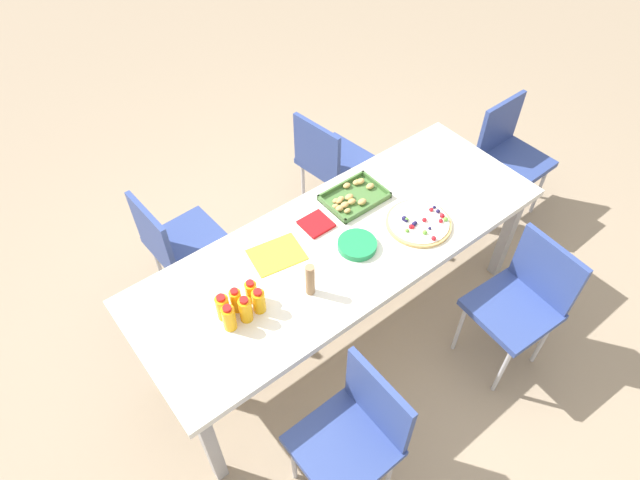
{
  "coord_description": "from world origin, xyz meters",
  "views": [
    {
      "loc": [
        -1.26,
        -1.4,
        2.82
      ],
      "look_at": [
        -0.1,
        0.07,
        0.75
      ],
      "focal_mm": 30.74,
      "sensor_mm": 36.0,
      "label": 1
    }
  ],
  "objects": [
    {
      "name": "chair_end",
      "position": [
        1.53,
        0.09,
        0.5
      ],
      "size": [
        0.41,
        0.41,
        0.83
      ],
      "rotation": [
        0.0,
        0.0,
        3.16
      ],
      "color": "#33478C",
      "rests_on": "ground_plane"
    },
    {
      "name": "chair_far_right",
      "position": [
        0.53,
        0.77,
        0.5
      ],
      "size": [
        0.45,
        0.45,
        0.83
      ],
      "rotation": [
        0.0,
        0.0,
        -1.44
      ],
      "color": "#33478C",
      "rests_on": "ground_plane"
    },
    {
      "name": "juice_bottle_1",
      "position": [
        -0.65,
        -0.09,
        0.8
      ],
      "size": [
        0.06,
        0.06,
        0.15
      ],
      "color": "#FAAC14",
      "rests_on": "party_table"
    },
    {
      "name": "paper_folder",
      "position": [
        -0.33,
        0.14,
        0.74
      ],
      "size": [
        0.29,
        0.24,
        0.01
      ],
      "primitive_type": "cube",
      "rotation": [
        0.0,
        0.0,
        -0.17
      ],
      "color": "yellow",
      "rests_on": "party_table"
    },
    {
      "name": "party_table",
      "position": [
        0.0,
        0.0,
        0.67
      ],
      "size": [
        2.25,
        0.81,
        0.73
      ],
      "color": "silver",
      "rests_on": "ground_plane"
    },
    {
      "name": "juice_bottle_2",
      "position": [
        -0.58,
        -0.09,
        0.8
      ],
      "size": [
        0.06,
        0.06,
        0.14
      ],
      "color": "#FAAE14",
      "rests_on": "party_table"
    },
    {
      "name": "ground_plane",
      "position": [
        0.0,
        0.0,
        0.0
      ],
      "size": [
        12.0,
        12.0,
        0.0
      ],
      "primitive_type": "plane",
      "color": "gray"
    },
    {
      "name": "cardboard_tube",
      "position": [
        -0.33,
        -0.15,
        0.82
      ],
      "size": [
        0.04,
        0.04,
        0.18
      ],
      "primitive_type": "cylinder",
      "color": "#9E7A56",
      "rests_on": "party_table"
    },
    {
      "name": "juice_bottle_3",
      "position": [
        -0.72,
        -0.02,
        0.8
      ],
      "size": [
        0.06,
        0.06,
        0.15
      ],
      "color": "#FAAB14",
      "rests_on": "party_table"
    },
    {
      "name": "juice_bottle_4",
      "position": [
        -0.66,
        -0.02,
        0.8
      ],
      "size": [
        0.05,
        0.05,
        0.14
      ],
      "color": "#F9AC14",
      "rests_on": "party_table"
    },
    {
      "name": "juice_bottle_5",
      "position": [
        -0.57,
        -0.02,
        0.79
      ],
      "size": [
        0.06,
        0.06,
        0.13
      ],
      "color": "#FAAC14",
      "rests_on": "party_table"
    },
    {
      "name": "chair_near_right",
      "position": [
        0.62,
        -0.73,
        0.5
      ],
      "size": [
        0.43,
        0.43,
        0.83
      ],
      "rotation": [
        0.0,
        0.0,
        1.5
      ],
      "color": "#33478C",
      "rests_on": "ground_plane"
    },
    {
      "name": "chair_near_left",
      "position": [
        -0.54,
        -0.73,
        0.5
      ],
      "size": [
        0.4,
        0.4,
        0.83
      ],
      "rotation": [
        0.0,
        0.0,
        1.57
      ],
      "color": "#33478C",
      "rests_on": "ground_plane"
    },
    {
      "name": "fruit_pizza",
      "position": [
        0.38,
        -0.16,
        0.75
      ],
      "size": [
        0.34,
        0.34,
        0.05
      ],
      "color": "tan",
      "rests_on": "party_table"
    },
    {
      "name": "snack_tray",
      "position": [
        0.24,
        0.21,
        0.75
      ],
      "size": [
        0.34,
        0.24,
        0.04
      ],
      "color": "#477238",
      "rests_on": "party_table"
    },
    {
      "name": "plate_stack",
      "position": [
        0.03,
        -0.07,
        0.75
      ],
      "size": [
        0.2,
        0.2,
        0.03
      ],
      "color": "#1E8C4C",
      "rests_on": "party_table"
    },
    {
      "name": "chair_far_left",
      "position": [
        -0.61,
        0.74,
        0.5
      ],
      "size": [
        0.42,
        0.42,
        0.83
      ],
      "rotation": [
        0.0,
        0.0,
        -1.52
      ],
      "color": "#33478C",
      "rests_on": "ground_plane"
    },
    {
      "name": "juice_bottle_0",
      "position": [
        -0.73,
        -0.08,
        0.8
      ],
      "size": [
        0.06,
        0.06,
        0.15
      ],
      "color": "#FAAD14",
      "rests_on": "party_table"
    },
    {
      "name": "napkin_stack",
      "position": [
        -0.04,
        0.18,
        0.74
      ],
      "size": [
        0.15,
        0.15,
        0.02
      ],
      "primitive_type": "cube",
      "color": "red",
      "rests_on": "party_table"
    }
  ]
}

